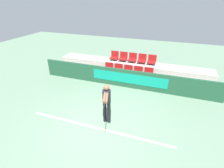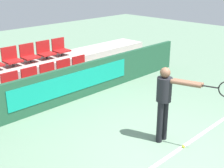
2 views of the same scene
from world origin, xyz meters
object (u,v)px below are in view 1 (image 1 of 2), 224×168
object	(u,v)px
stadium_chair_5	(114,56)
tennis_ball	(104,130)
stadium_chair_4	(148,73)
tennis_player	(106,101)
stadium_chair_6	(123,57)
stadium_chair_7	(132,58)
stadium_chair_8	(142,59)
stadium_chair_9	(152,60)
stadium_chair_0	(109,68)
stadium_chair_3	(138,72)
stadium_chair_2	(128,71)
stadium_chair_1	(118,69)

from	to	relation	value
stadium_chair_5	tennis_ball	xyz separation A→B (m)	(1.43, -5.36, -1.01)
stadium_chair_4	tennis_player	world-z (taller)	tennis_player
stadium_chair_6	tennis_ball	xyz separation A→B (m)	(0.85, -5.36, -1.01)
stadium_chair_7	tennis_ball	bearing A→B (deg)	-87.15
stadium_chair_8	stadium_chair_9	world-z (taller)	same
stadium_chair_0	stadium_chair_3	size ratio (longest dim) A/B	1.00
stadium_chair_7	stadium_chair_9	size ratio (longest dim) A/B	1.00
stadium_chair_4	stadium_chair_9	distance (m)	1.11
stadium_chair_2	stadium_chair_6	xyz separation A→B (m)	(-0.58, 1.04, 0.40)
stadium_chair_5	stadium_chair_8	world-z (taller)	same
stadium_chair_1	tennis_ball	xyz separation A→B (m)	(0.85, -4.32, -0.61)
stadium_chair_0	stadium_chair_2	size ratio (longest dim) A/B	1.00
tennis_ball	stadium_chair_0	bearing A→B (deg)	108.27
stadium_chair_1	stadium_chair_5	bearing A→B (deg)	119.24
stadium_chair_9	stadium_chair_7	bearing A→B (deg)	180.00
stadium_chair_8	tennis_ball	size ratio (longest dim) A/B	8.36
stadium_chair_7	stadium_chair_8	distance (m)	0.58
stadium_chair_7	stadium_chair_5	bearing A→B (deg)	180.00
stadium_chair_2	stadium_chair_9	distance (m)	1.61
tennis_player	tennis_ball	bearing A→B (deg)	-101.21
stadium_chair_1	stadium_chair_6	size ratio (longest dim) A/B	1.00
stadium_chair_0	tennis_player	size ratio (longest dim) A/B	0.34
stadium_chair_5	stadium_chair_7	bearing A→B (deg)	0.00
stadium_chair_5	tennis_ball	distance (m)	5.64
stadium_chair_9	tennis_ball	size ratio (longest dim) A/B	8.36
stadium_chair_6	stadium_chair_8	xyz separation A→B (m)	(1.16, 0.00, 0.00)
stadium_chair_1	stadium_chair_8	size ratio (longest dim) A/B	1.00
stadium_chair_2	tennis_ball	xyz separation A→B (m)	(0.27, -4.32, -0.61)
stadium_chair_5	tennis_ball	world-z (taller)	stadium_chair_5
stadium_chair_4	stadium_chair_8	xyz separation A→B (m)	(-0.58, 1.04, 0.40)
stadium_chair_4	stadium_chair_6	world-z (taller)	stadium_chair_6
stadium_chair_8	stadium_chair_3	bearing A→B (deg)	-90.00
stadium_chair_2	stadium_chair_3	size ratio (longest dim) A/B	1.00
stadium_chair_4	stadium_chair_5	size ratio (longest dim) A/B	1.00
stadium_chair_1	stadium_chair_7	bearing A→B (deg)	60.76
stadium_chair_2	stadium_chair_3	distance (m)	0.58
stadium_chair_2	tennis_player	bearing A→B (deg)	-86.74
stadium_chair_9	tennis_player	world-z (taller)	tennis_player
stadium_chair_8	stadium_chair_0	bearing A→B (deg)	-149.23
stadium_chair_1	stadium_chair_3	world-z (taller)	same
stadium_chair_0	stadium_chair_6	xyz separation A→B (m)	(0.58, 1.04, 0.40)
stadium_chair_5	stadium_chair_6	bearing A→B (deg)	0.00
stadium_chair_5	stadium_chair_6	world-z (taller)	same
stadium_chair_2	stadium_chair_6	distance (m)	1.25
tennis_ball	stadium_chair_9	bearing A→B (deg)	80.53
stadium_chair_7	tennis_ball	size ratio (longest dim) A/B	8.36
stadium_chair_2	stadium_chair_8	bearing A→B (deg)	60.76
tennis_player	stadium_chair_0	bearing A→B (deg)	92.53
stadium_chair_0	stadium_chair_2	bearing A→B (deg)	0.00
stadium_chair_2	stadium_chair_5	distance (m)	1.61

